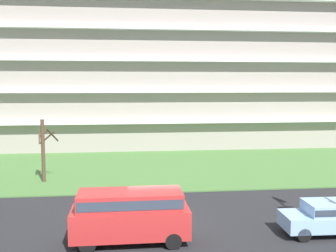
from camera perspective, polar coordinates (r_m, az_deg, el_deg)
name	(u,v)px	position (r m, az deg, el deg)	size (l,w,h in m)	color
ground	(153,226)	(20.58, -2.12, -14.11)	(160.00, 160.00, 0.00)	#232326
grass_lawn_strip	(141,168)	(34.04, -3.90, -5.95)	(80.00, 16.00, 0.08)	#477238
apartment_building	(135,63)	(47.10, -4.73, 8.92)	(46.05, 12.42, 19.01)	#9E938C
tree_left	(44,148)	(29.96, -17.31, -3.08)	(1.39, 1.87, 4.58)	#4C3828
van_red_near_left	(130,213)	(18.19, -5.40, -12.22)	(5.20, 2.01, 2.36)	#B22828
sedan_blue_center_left	(329,216)	(20.71, 21.99, -11.88)	(4.46, 1.94, 1.57)	#8CB2E0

